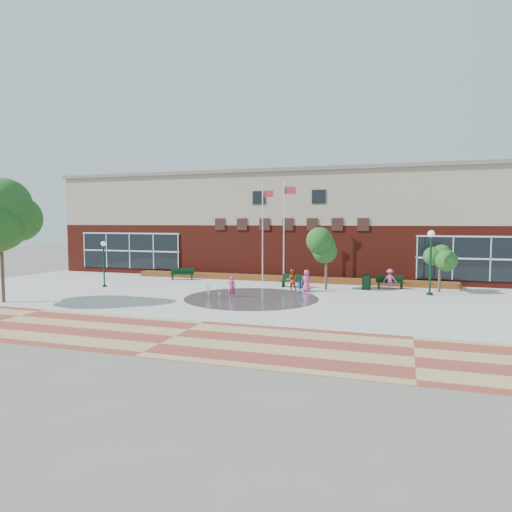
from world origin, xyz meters
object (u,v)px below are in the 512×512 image
(child_splash, at_px, (232,287))
(flagpole_left, at_px, (263,229))
(bench_left, at_px, (182,276))
(tree_big_left, at_px, (0,214))
(trash_can, at_px, (366,282))
(flagpole_right, at_px, (284,227))

(child_splash, bearing_deg, flagpole_left, -109.03)
(child_splash, bearing_deg, bench_left, -63.46)
(bench_left, relative_size, tree_big_left, 0.27)
(trash_can, distance_m, child_splash, 9.93)
(flagpole_right, distance_m, bench_left, 9.56)
(flagpole_left, bearing_deg, tree_big_left, -145.67)
(bench_left, height_order, tree_big_left, tree_big_left)
(flagpole_right, bearing_deg, tree_big_left, -147.34)
(tree_big_left, relative_size, child_splash, 5.46)
(bench_left, distance_m, trash_can, 14.96)
(flagpole_right, distance_m, tree_big_left, 19.12)
(tree_big_left, bearing_deg, bench_left, 67.93)
(flagpole_right, xyz_separation_m, trash_can, (6.31, -1.18, -3.88))
(flagpole_left, distance_m, flagpole_right, 1.66)
(tree_big_left, bearing_deg, flagpole_left, 46.40)
(trash_can, distance_m, tree_big_left, 23.91)
(bench_left, relative_size, child_splash, 1.48)
(flagpole_right, relative_size, child_splash, 5.90)
(flagpole_right, xyz_separation_m, bench_left, (-8.63, -0.33, -4.12))
(flagpole_right, xyz_separation_m, child_splash, (-1.59, -7.19, -3.76))
(flagpole_right, bearing_deg, child_splash, -113.42)
(tree_big_left, bearing_deg, child_splash, 26.07)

